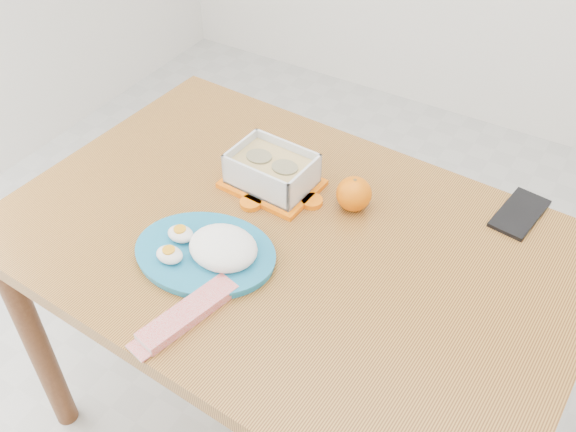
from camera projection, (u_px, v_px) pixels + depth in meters
The scene contains 7 objects.
ground at pixel (331, 423), 1.86m from camera, with size 3.50×3.50×0.00m, color #B7B7B2.
dining_table at pixel (288, 269), 1.42m from camera, with size 1.25×0.87×0.75m.
food_container at pixel (272, 171), 1.45m from camera, with size 0.22×0.17×0.09m.
orange_fruit at pixel (354, 194), 1.40m from camera, with size 0.08×0.08×0.08m, color #F16204.
rice_plate at pixel (211, 249), 1.29m from camera, with size 0.34×0.34×0.08m.
candy_bar at pixel (189, 313), 1.19m from camera, with size 0.21×0.05×0.02m, color red.
smartphone at pixel (520, 213), 1.41m from camera, with size 0.08×0.16×0.01m, color black.
Camera 1 is at (0.39, -0.90, 1.69)m, focal length 40.00 mm.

